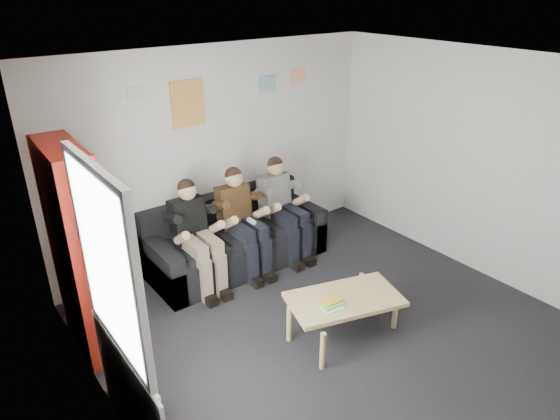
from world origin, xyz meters
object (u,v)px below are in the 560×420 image
person_left (197,237)px  bookshelf (80,251)px  coffee_table (344,302)px  person_middle (243,222)px  sofa (235,241)px  person_right (284,209)px

person_left → bookshelf: bearing=-170.2°
coffee_table → person_middle: bearing=93.5°
bookshelf → person_left: bookshelf is taller
sofa → bookshelf: bearing=-167.3°
bookshelf → coffee_table: bearing=-32.4°
sofa → person_middle: size_ratio=1.71×
person_right → person_middle: bearing=177.1°
person_middle → sofa: bearing=94.8°
person_left → person_right: size_ratio=0.99×
coffee_table → person_left: person_left is taller
sofa → person_left: bearing=-162.2°
sofa → bookshelf: 2.16m
sofa → person_right: 0.75m
bookshelf → person_middle: bearing=9.4°
bookshelf → coffee_table: size_ratio=1.85×
bookshelf → person_right: bookshelf is taller
bookshelf → coffee_table: 2.62m
sofa → person_right: bearing=-17.8°
bookshelf → person_right: size_ratio=1.58×
person_left → person_right: person_right is taller
sofa → coffee_table: bearing=-86.9°
person_left → sofa: bearing=17.3°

